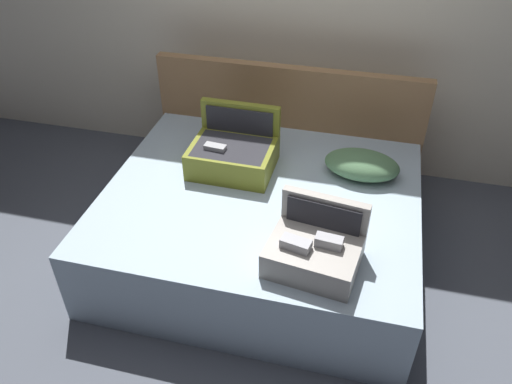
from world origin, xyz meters
The scene contains 7 objects.
ground_plane centered at (0.00, 0.00, 0.00)m, with size 12.00×12.00×0.00m, color #4C515B.
back_wall centered at (0.00, 1.65, 1.30)m, with size 8.00×0.10×2.60m, color beige.
bed centered at (0.00, 0.40, 0.25)m, with size 1.92×1.63×0.51m, color #99ADBC.
headboard centered at (0.00, 1.26, 0.49)m, with size 1.96×0.08×0.97m, color olive.
hard_case_large centered at (-0.24, 0.63, 0.62)m, with size 0.53×0.44×0.38m.
hard_case_medium centered at (0.41, -0.12, 0.61)m, with size 0.50×0.44×0.33m.
pillow_near_headboard centered at (0.58, 0.74, 0.59)m, with size 0.48×0.30×0.16m, color #4C724C.
Camera 1 is at (0.57, -2.02, 2.42)m, focal length 35.77 mm.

